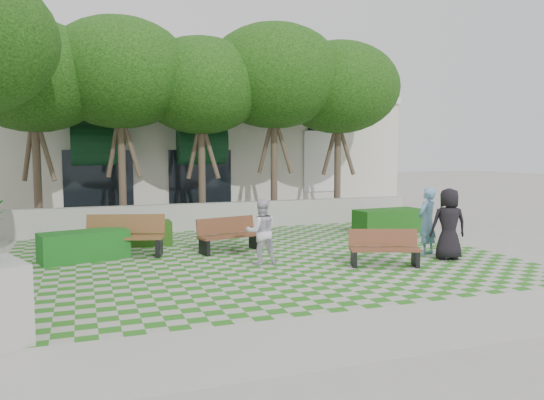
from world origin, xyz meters
name	(u,v)px	position (x,y,z in m)	size (l,w,h in m)	color
ground	(274,266)	(0.00, 0.00, 0.00)	(90.00, 90.00, 0.00)	gray
lawn	(260,258)	(0.00, 1.00, 0.01)	(12.00, 12.00, 0.00)	#2B721E
sidewalk_south	(382,330)	(0.00, -4.70, 0.01)	(16.00, 2.00, 0.01)	#9E9B93
retaining_wall	(211,216)	(0.00, 6.20, 0.45)	(15.00, 0.36, 0.90)	#9E9B93
bench_east	(384,249)	(2.42, -0.86, 0.41)	(1.70, 1.05, 0.85)	brown
bench_mid	(229,235)	(-0.50, 2.09, 0.44)	(1.81, 0.98, 0.91)	#55301D
bench_west	(124,236)	(-3.17, 2.42, 0.51)	(2.10, 1.22, 1.05)	brown
hedge_east	(388,221)	(5.21, 3.38, 0.39)	(2.23, 0.89, 0.78)	#154813
hedge_midleft	(136,234)	(-2.74, 3.84, 0.34)	(1.93, 0.77, 0.68)	#1F4713
hedge_west	(84,246)	(-4.14, 2.20, 0.36)	(2.05, 0.82, 0.72)	#15511A
person_blue	(427,221)	(4.18, -0.06, 0.87)	(0.63, 0.42, 1.74)	#6B9EC3
person_dark	(449,224)	(4.29, -0.77, 0.88)	(0.86, 0.56, 1.77)	black
person_white	(261,232)	(-0.20, 0.31, 0.78)	(0.75, 0.59, 1.55)	silver
tree_row	(154,71)	(-1.86, 5.95, 5.18)	(17.70, 13.40, 7.41)	#47382B
building	(192,154)	(0.93, 14.08, 2.52)	(18.00, 8.92, 5.15)	beige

